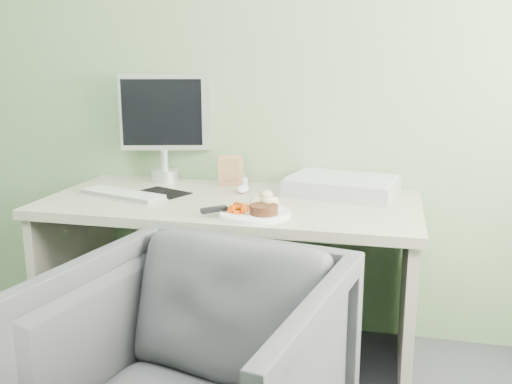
% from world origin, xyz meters
% --- Properties ---
extents(wall_back, '(3.50, 0.00, 3.50)m').
position_xyz_m(wall_back, '(0.00, 2.00, 1.35)').
color(wall_back, '#69885F').
rests_on(wall_back, floor).
extents(desk, '(1.60, 0.75, 0.73)m').
position_xyz_m(desk, '(0.00, 1.62, 0.55)').
color(desk, beige).
rests_on(desk, floor).
extents(plate, '(0.28, 0.28, 0.01)m').
position_xyz_m(plate, '(0.16, 1.40, 0.74)').
color(plate, white).
rests_on(plate, desk).
extents(steak, '(0.14, 0.14, 0.03)m').
position_xyz_m(steak, '(0.20, 1.38, 0.76)').
color(steak, black).
rests_on(steak, plate).
extents(potato_pile, '(0.14, 0.12, 0.07)m').
position_xyz_m(potato_pile, '(0.20, 1.45, 0.78)').
color(potato_pile, '#A48B4F').
rests_on(potato_pile, plate).
extents(carrot_heap, '(0.08, 0.07, 0.05)m').
position_xyz_m(carrot_heap, '(0.10, 1.38, 0.77)').
color(carrot_heap, '#DE4604').
rests_on(carrot_heap, plate).
extents(steak_knife, '(0.22, 0.20, 0.02)m').
position_xyz_m(steak_knife, '(0.05, 1.38, 0.76)').
color(steak_knife, silver).
rests_on(steak_knife, plate).
extents(mousepad, '(0.29, 0.28, 0.00)m').
position_xyz_m(mousepad, '(-0.34, 1.65, 0.73)').
color(mousepad, black).
rests_on(mousepad, desk).
extents(keyboard, '(0.41, 0.23, 0.02)m').
position_xyz_m(keyboard, '(-0.47, 1.56, 0.75)').
color(keyboard, white).
rests_on(keyboard, desk).
extents(computer_mouse, '(0.06, 0.10, 0.03)m').
position_xyz_m(computer_mouse, '(0.02, 1.77, 0.75)').
color(computer_mouse, white).
rests_on(computer_mouse, desk).
extents(photo_frame, '(0.12, 0.06, 0.15)m').
position_xyz_m(photo_frame, '(-0.07, 1.89, 0.80)').
color(photo_frame, '#9F684A').
rests_on(photo_frame, desk).
extents(eyedrop_bottle, '(0.02, 0.02, 0.07)m').
position_xyz_m(eyedrop_bottle, '(0.01, 1.83, 0.76)').
color(eyedrop_bottle, white).
rests_on(eyedrop_bottle, desk).
extents(scanner, '(0.52, 0.39, 0.07)m').
position_xyz_m(scanner, '(0.46, 1.83, 0.77)').
color(scanner, '#A6A9AD').
rests_on(scanner, desk).
extents(monitor, '(0.43, 0.17, 0.52)m').
position_xyz_m(monitor, '(-0.42, 1.94, 1.02)').
color(monitor, silver).
rests_on(monitor, desk).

